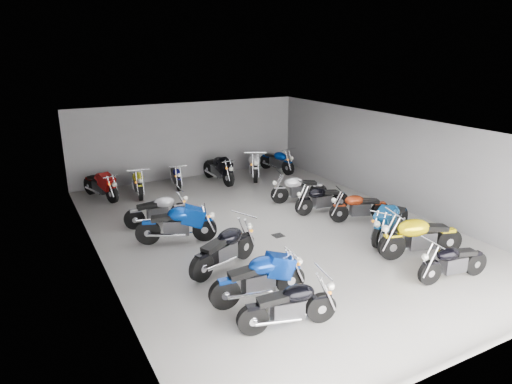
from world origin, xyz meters
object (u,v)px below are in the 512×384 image
Objects in this scene: motorcycle_left_e at (177,224)px; motorcycle_back_e at (254,165)px; motorcycle_right_d at (359,207)px; motorcycle_back_b at (138,182)px; motorcycle_left_f at (158,210)px; motorcycle_back_a at (101,185)px; motorcycle_right_f at (298,189)px; motorcycle_back_f at (277,161)px; motorcycle_back_c at (176,176)px; motorcycle_left_a at (289,305)px; motorcycle_right_a at (453,262)px; motorcycle_right_b at (420,237)px; drain_grate at (278,235)px; motorcycle_back_d at (219,169)px; motorcycle_left_c at (225,249)px; motorcycle_right_e at (322,199)px; motorcycle_right_c at (391,221)px; motorcycle_left_b at (260,278)px.

motorcycle_back_e reaches higher than motorcycle_left_e.
motorcycle_right_d is 8.30m from motorcycle_back_b.
motorcycle_left_f is 3.79m from motorcycle_back_a.
motorcycle_back_f is (1.48, 4.00, 0.01)m from motorcycle_right_f.
motorcycle_right_d is at bearing 131.01° from motorcycle_back_c.
motorcycle_right_d is at bearing 68.99° from motorcycle_left_f.
motorcycle_back_c is at bearing -175.45° from motorcycle_left_a.
motorcycle_right_a is 0.85× the size of motorcycle_right_b.
drain_grate is at bearing 162.70° from motorcycle_left_a.
motorcycle_back_d is at bearing -7.03° from motorcycle_back_f.
motorcycle_back_d is at bearing -169.29° from motorcycle_back_b.
motorcycle_left_c is 1.11× the size of motorcycle_right_d.
motorcycle_right_a is at bearing 63.64° from motorcycle_left_e.
motorcycle_right_e reaches higher than drain_grate.
motorcycle_right_a is at bearing 146.20° from motorcycle_right_c.
motorcycle_right_d is (0.63, 4.12, 0.01)m from motorcycle_right_a.
motorcycle_right_e is at bearing 110.45° from motorcycle_left_e.
motorcycle_right_c is 8.10m from motorcycle_back_d.
motorcycle_left_b is 5.50m from motorcycle_left_f.
motorcycle_back_b is 0.91× the size of motorcycle_back_d.
motorcycle_back_e is at bearing 4.42° from motorcycle_right_e.
motorcycle_right_e reaches higher than motorcycle_right_a.
motorcycle_back_a is (-6.91, 6.33, 0.05)m from motorcycle_right_d.
drain_grate is 2.64m from motorcycle_left_c.
motorcycle_back_b reaches higher than motorcycle_back_c.
motorcycle_right_b is 4.06m from motorcycle_right_e.
motorcycle_left_f is at bearing 73.41° from motorcycle_back_c.
motorcycle_back_a is (-1.19, 5.18, -0.03)m from motorcycle_left_e.
motorcycle_back_c is 4.77m from motorcycle_back_f.
drain_grate is at bearing 108.96° from motorcycle_back_c.
motorcycle_back_a is 1.15× the size of motorcycle_back_c.
drain_grate is 0.15× the size of motorcycle_back_b.
motorcycle_right_f is at bearing 106.03° from motorcycle_back_d.
motorcycle_back_d is at bearing 166.47° from motorcycle_left_b.
motorcycle_back_e reaches higher than motorcycle_back_a.
motorcycle_back_b is at bearing 46.40° from motorcycle_right_b.
motorcycle_left_b is at bearing 80.93° from motorcycle_right_a.
motorcycle_right_a is 1.03× the size of motorcycle_right_d.
motorcycle_right_f reaches higher than motorcycle_left_a.
motorcycle_back_a is at bearing 51.76° from motorcycle_right_b.
motorcycle_left_b reaches higher than motorcycle_right_e.
motorcycle_left_c is 1.08× the size of motorcycle_right_a.
motorcycle_right_a is 1.08× the size of motorcycle_back_c.
motorcycle_back_b reaches higher than motorcycle_left_f.
motorcycle_left_e is at bearing -162.57° from motorcycle_left_a.
motorcycle_left_b reaches higher than motorcycle_back_f.
motorcycle_left_c reaches higher than motorcycle_back_c.
motorcycle_right_f reaches higher than motorcycle_right_a.
motorcycle_back_c is 0.78× the size of motorcycle_back_d.
motorcycle_left_a is 4.95m from motorcycle_right_b.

